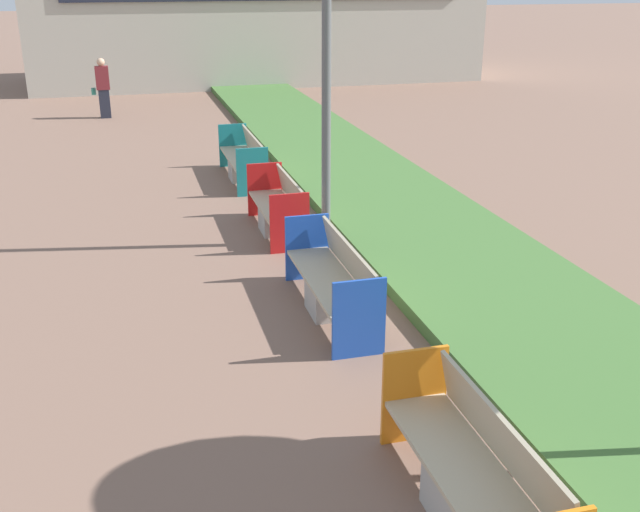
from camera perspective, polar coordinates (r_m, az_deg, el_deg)
name	(u,v)px	position (r m, az deg, el deg)	size (l,w,h in m)	color
planter_grass_strip	(453,254)	(11.45, 10.08, 0.14)	(2.80, 120.00, 0.18)	#426B33
bench_orange_frame	(471,479)	(6.23, 11.47, -16.28)	(0.65, 2.28, 0.94)	#ADA8A0
bench_blue_frame	(333,286)	(9.44, 1.01, -2.26)	(0.65, 2.42, 0.94)	#ADA8A0
bench_red_frame	(279,211)	(12.42, -3.17, 3.45)	(0.65, 2.01, 0.94)	#ADA8A0
bench_teal_frame	(244,162)	(15.66, -5.79, 7.15)	(0.65, 2.47, 0.94)	#ADA8A0
pedestrian_walking	(103,88)	(23.19, -16.21, 12.21)	(0.53, 0.24, 1.72)	#232633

